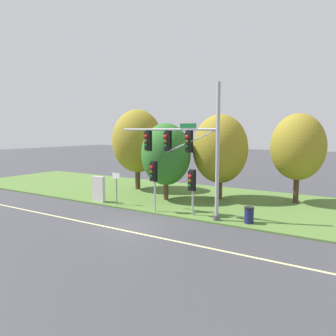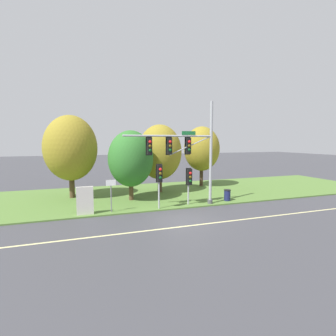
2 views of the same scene
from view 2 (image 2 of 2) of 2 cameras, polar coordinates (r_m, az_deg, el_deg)
The scene contains 13 objects.
ground_plane at distance 17.08m, azimuth 2.78°, elevation -11.28°, with size 160.00×160.00×0.00m, color #3D3D42.
lane_stripe at distance 16.03m, azimuth 4.44°, elevation -12.45°, with size 36.00×0.16×0.01m, color beige.
grass_verge at distance 24.66m, azimuth -4.49°, elevation -5.76°, with size 48.00×11.50×0.10m, color #517533.
traffic_signal_mast at distance 19.74m, azimuth 4.09°, elevation 3.99°, with size 7.06×0.49×7.96m.
pedestrian_signal_near_kerb at distance 20.20m, azimuth 4.65°, elevation -2.35°, with size 0.46×0.55×2.87m.
pedestrian_signal_further_along at distance 18.83m, azimuth -1.86°, elevation -1.81°, with size 0.46×0.55×3.30m.
route_sign_post at distance 18.58m, azimuth -12.30°, elevation -4.96°, with size 0.67×0.08×2.32m.
tree_nearest_road at distance 24.02m, azimuth -20.45°, elevation 4.06°, with size 4.49×4.49×7.13m.
tree_left_of_mast at distance 21.89m, azimuth -8.11°, elevation 2.01°, with size 3.73×3.73×5.81m.
tree_behind_signpost at distance 25.11m, azimuth -1.81°, elevation 3.46°, with size 4.19×4.19×6.49m.
tree_mid_verge at distance 28.63m, azimuth 7.35°, elevation 4.15°, with size 3.84×3.84×6.48m.
info_kiosk at distance 18.56m, azimuth -17.63°, elevation -6.82°, with size 1.10×0.24×1.90m.
trash_bin at distance 22.36m, azimuth 12.77°, elevation -5.76°, with size 0.56×0.56×0.93m.
Camera 2 is at (-6.17, -15.10, 5.07)m, focal length 28.00 mm.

